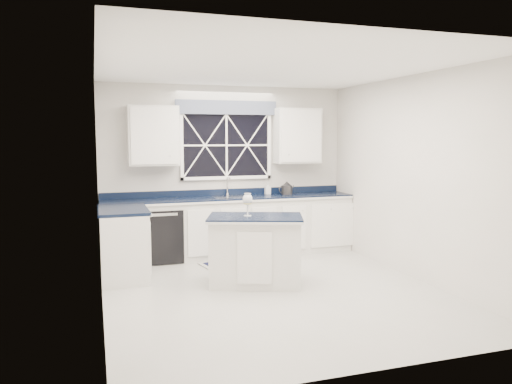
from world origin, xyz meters
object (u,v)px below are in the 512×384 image
object	(u,v)px
kettle	(287,188)
wine_glass	(248,200)
faucet	(228,186)
dishwasher	(161,234)
soap_bottle	(268,188)
island	(255,250)

from	to	relation	value
kettle	wine_glass	distance (m)	2.01
faucet	kettle	bearing A→B (deg)	-7.70
dishwasher	wine_glass	bearing A→B (deg)	-60.32
dishwasher	kettle	distance (m)	2.17
dishwasher	soap_bottle	world-z (taller)	soap_bottle
faucet	island	world-z (taller)	faucet
faucet	wine_glass	xyz separation A→B (m)	(-0.20, -1.77, -0.01)
wine_glass	island	bearing A→B (deg)	-17.10
kettle	dishwasher	bearing A→B (deg)	168.83
dishwasher	island	distance (m)	1.88
island	kettle	distance (m)	2.07
island	soap_bottle	xyz separation A→B (m)	(0.79, 1.78, 0.59)
kettle	wine_glass	xyz separation A→B (m)	(-1.18, -1.63, 0.05)
wine_glass	soap_bottle	size ratio (longest dim) A/B	1.54
faucet	wine_glass	size ratio (longest dim) A/B	1.03
wine_glass	soap_bottle	bearing A→B (deg)	63.24
soap_bottle	island	bearing A→B (deg)	-113.95
dishwasher	soap_bottle	distance (m)	1.90
faucet	island	size ratio (longest dim) A/B	0.22
dishwasher	faucet	bearing A→B (deg)	10.02
kettle	island	bearing A→B (deg)	-135.99
wine_glass	kettle	bearing A→B (deg)	54.27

